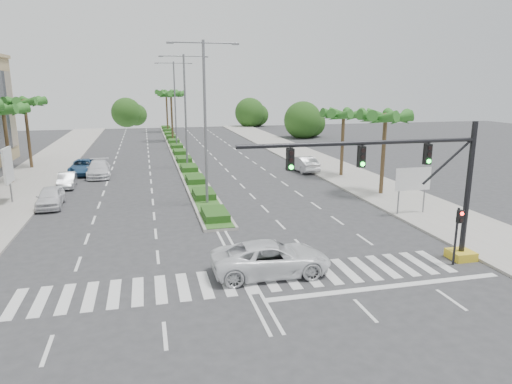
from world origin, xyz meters
TOP-DOWN VIEW (x-y plane):
  - ground at (0.00, 0.00)m, footprint 160.00×160.00m
  - footpath_right at (15.20, 20.00)m, footprint 6.00×120.00m
  - footpath_left at (-15.20, 20.00)m, footprint 6.00×120.00m
  - median at (0.00, 45.00)m, footprint 2.20×75.00m
  - median_grass at (0.00, 45.00)m, footprint 1.80×75.00m
  - signal_gantry at (9.27, -0.00)m, footprint 12.60×1.20m
  - pedestrian_signal at (10.60, -0.68)m, footprint 0.28×0.36m
  - direction_sign at (13.50, 7.99)m, footprint 2.70×0.11m
  - billboard_far at (-14.50, 18.00)m, footprint 0.18×2.10m
  - palm_left_far at (-16.50, 26.00)m, footprint 4.57×4.68m
  - palm_left_end at (-16.50, 34.00)m, footprint 4.57×4.68m
  - palm_right_near at (14.50, 14.00)m, footprint 4.57×4.68m
  - palm_right_far at (14.50, 22.00)m, footprint 4.57×4.68m
  - palm_median_a at (0.00, 55.00)m, footprint 4.57×4.68m
  - palm_median_b at (0.00, 70.00)m, footprint 4.57×4.68m
  - streetlight_near at (0.00, 14.00)m, footprint 5.10×0.25m
  - streetlight_mid at (0.00, 30.00)m, footprint 5.10×0.25m
  - streetlight_far at (0.00, 46.00)m, footprint 5.10×0.25m
  - car_parked_a at (-11.44, 16.35)m, footprint 1.97×4.48m
  - car_parked_b at (-11.29, 23.23)m, footprint 1.54×4.02m
  - car_parked_c at (-10.62, 29.42)m, footprint 2.54×5.40m
  - car_parked_d at (-8.96, 27.61)m, footprint 2.43×5.48m
  - car_crossing at (1.27, 0.49)m, footprint 5.83×2.80m
  - car_right at (11.70, 25.55)m, footprint 2.26×5.06m

SIDE VIEW (x-z plane):
  - ground at x=0.00m, z-range 0.00..0.00m
  - footpath_right at x=15.20m, z-range 0.00..0.15m
  - footpath_left at x=-15.20m, z-range 0.00..0.15m
  - median at x=0.00m, z-range 0.00..0.20m
  - median_grass at x=0.00m, z-range 0.20..0.24m
  - car_parked_b at x=-11.29m, z-range 0.00..1.31m
  - car_parked_c at x=-10.62m, z-range 0.00..1.49m
  - car_parked_a at x=-11.44m, z-range 0.00..1.50m
  - car_parked_d at x=-8.96m, z-range 0.00..1.56m
  - car_crossing at x=1.27m, z-range 0.00..1.60m
  - car_right at x=11.70m, z-range 0.00..1.61m
  - pedestrian_signal at x=10.60m, z-range 0.54..3.54m
  - direction_sign at x=13.50m, z-range 0.75..4.15m
  - billboard_far at x=-14.50m, z-range 0.79..5.14m
  - signal_gantry at x=9.27m, z-range -0.14..7.06m
  - palm_right_far at x=14.50m, z-range 2.54..9.29m
  - palm_right_near at x=14.50m, z-range 2.68..9.73m
  - palm_left_far at x=-16.50m, z-range 2.82..10.17m
  - streetlight_near at x=0.00m, z-range 0.81..12.81m
  - streetlight_mid at x=0.00m, z-range 0.81..12.81m
  - streetlight_far at x=0.00m, z-range 0.81..12.81m
  - palm_left_end at x=-16.50m, z-range 3.01..10.76m
  - palm_median_a at x=0.00m, z-range 3.15..11.20m
  - palm_median_b at x=0.00m, z-range 3.15..11.20m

